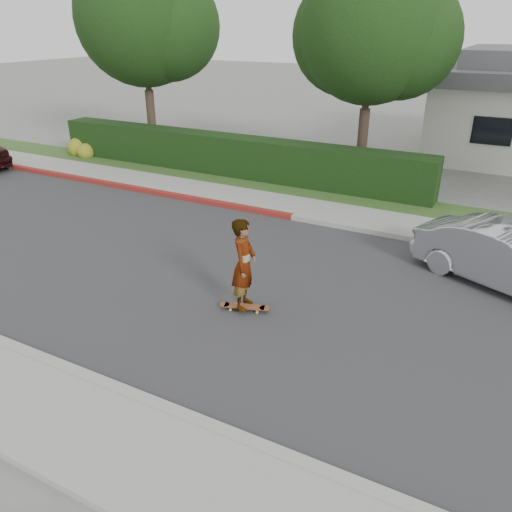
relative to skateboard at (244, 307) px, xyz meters
The scene contains 14 objects.
ground 2.43m from the skateboard, 155.35° to the left, with size 120.00×120.00×0.00m, color slate.
road 2.43m from the skateboard, 155.35° to the left, with size 60.00×8.00×0.01m, color #2D2D30.
curb_near 3.80m from the skateboard, 125.63° to the right, with size 60.00×0.20×0.15m, color #9E9E99.
curb_far 5.57m from the skateboard, 113.38° to the left, with size 60.00×0.20×0.15m, color #9E9E99.
curb_red_section 8.84m from the skateboard, 144.65° to the left, with size 12.00×0.21×0.15m, color maroon.
sidewalk_far 6.41m from the skateboard, 110.19° to the left, with size 60.00×1.60×0.12m, color gray.
planting_strip 7.93m from the skateboard, 106.19° to the left, with size 60.00×1.60×0.10m, color #2D4C1E.
hedge 9.75m from the skateboard, 122.39° to the left, with size 15.00×1.00×1.50m, color black.
flowering_shrub 14.47m from the skateboard, 147.61° to the left, with size 1.40×1.00×0.90m.
tree_left 14.68m from the skateboard, 135.07° to the left, with size 5.99×5.21×8.00m.
tree_center 11.30m from the skateboard, 94.07° to the left, with size 5.66×4.84×7.44m.
skateboard is the anchor object (origin of this frame).
skateboarder 0.94m from the skateboard, behind, with size 0.68×0.44×1.86m, color white.
car_silver 5.79m from the skateboard, 38.17° to the left, with size 1.40×4.02×1.33m, color silver.
Camera 1 is at (6.40, -8.51, 5.25)m, focal length 35.00 mm.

